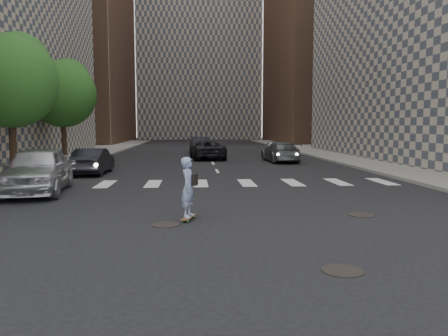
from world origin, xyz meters
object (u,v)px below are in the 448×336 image
at_px(skateboarder, 189,187).
at_px(traffic_car_a, 93,161).
at_px(traffic_car_c, 207,150).
at_px(tree_b, 12,77).
at_px(traffic_car_d, 275,148).
at_px(traffic_car_b, 280,152).
at_px(traffic_car_e, 200,145).
at_px(silver_sedan, 38,170).
at_px(tree_c, 64,91).

xyz_separation_m(skateboarder, traffic_car_a, (-4.93, 11.25, -0.20)).
height_order(traffic_car_a, traffic_car_c, traffic_car_c).
bearing_deg(tree_b, traffic_car_c, 51.12).
distance_m(skateboarder, traffic_car_d, 23.90).
relative_size(traffic_car_b, traffic_car_e, 1.05).
xyz_separation_m(tree_b, traffic_car_e, (8.78, 17.99, -3.90)).
relative_size(traffic_car_c, traffic_car_d, 1.28).
height_order(traffic_car_b, traffic_car_c, traffic_car_c).
distance_m(skateboarder, traffic_car_c, 20.83).
height_order(tree_b, silver_sedan, tree_b).
relative_size(tree_c, traffic_car_d, 1.70).
relative_size(tree_c, traffic_car_e, 1.47).
bearing_deg(traffic_car_d, skateboarder, 81.29).
bearing_deg(tree_c, traffic_car_e, 48.69).
height_order(tree_b, skateboarder, tree_b).
bearing_deg(traffic_car_e, traffic_car_d, 139.04).
bearing_deg(silver_sedan, tree_c, 94.29).
bearing_deg(traffic_car_c, silver_sedan, 61.89).
bearing_deg(traffic_car_a, traffic_car_e, -108.63).
distance_m(tree_c, traffic_car_d, 16.16).
bearing_deg(traffic_car_d, traffic_car_b, 91.14).
relative_size(skateboarder, traffic_car_d, 0.42).
distance_m(tree_b, tree_c, 8.00).
xyz_separation_m(tree_c, traffic_car_c, (9.20, 3.41, -3.95)).
bearing_deg(skateboarder, tree_b, 146.42).
bearing_deg(tree_c, traffic_car_b, 2.46).
bearing_deg(traffic_car_e, traffic_car_a, 66.55).
distance_m(tree_c, skateboarder, 19.52).
bearing_deg(tree_b, traffic_car_a, 31.12).
distance_m(silver_sedan, traffic_car_e, 23.18).
relative_size(traffic_car_a, traffic_car_d, 1.03).
relative_size(traffic_car_d, traffic_car_e, 0.86).
relative_size(tree_b, traffic_car_c, 1.32).
xyz_separation_m(traffic_car_c, traffic_car_d, (5.44, 2.17, -0.03)).
height_order(traffic_car_a, traffic_car_e, traffic_car_e).
relative_size(tree_c, traffic_car_c, 1.32).
distance_m(traffic_car_c, traffic_car_d, 5.86).
bearing_deg(traffic_car_d, tree_c, 28.23).
bearing_deg(traffic_car_a, skateboarder, 114.47).
height_order(skateboarder, silver_sedan, silver_sedan).
bearing_deg(traffic_car_b, traffic_car_a, 28.82).
relative_size(silver_sedan, traffic_car_c, 1.01).
relative_size(silver_sedan, traffic_car_b, 1.07).
bearing_deg(traffic_car_c, traffic_car_d, -163.15).
distance_m(tree_b, traffic_car_a, 5.37).
distance_m(traffic_car_a, traffic_car_d, 16.45).
height_order(tree_b, traffic_car_e, tree_b).
height_order(skateboarder, traffic_car_c, skateboarder).
bearing_deg(tree_c, traffic_car_c, 20.32).
height_order(traffic_car_b, traffic_car_e, traffic_car_e).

